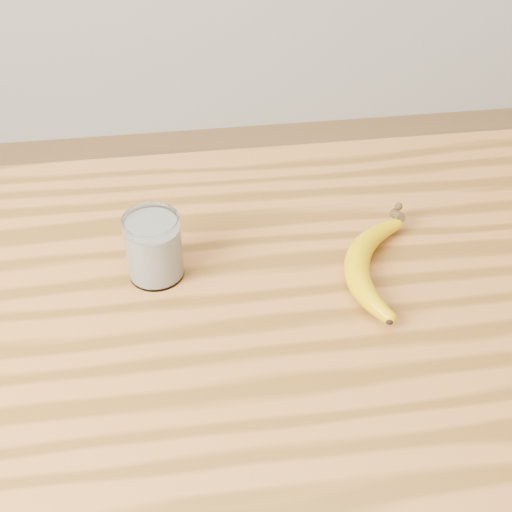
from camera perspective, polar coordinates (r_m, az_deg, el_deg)
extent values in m
cube|color=#B46C2F|center=(0.90, -3.49, -6.48)|extent=(1.20, 0.80, 0.04)
cylinder|color=brown|center=(1.57, 16.25, -6.47)|extent=(0.06, 0.06, 0.86)
cylinder|color=white|center=(0.93, -8.18, 0.71)|extent=(0.07, 0.07, 0.09)
torus|color=white|center=(0.90, -8.45, 2.89)|extent=(0.07, 0.07, 0.00)
cylinder|color=white|center=(0.93, -8.15, 0.44)|extent=(0.07, 0.07, 0.07)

